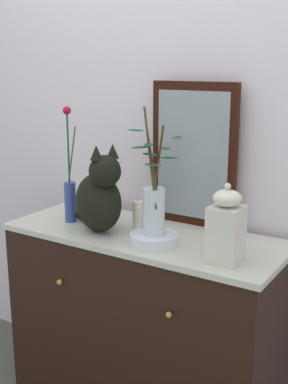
{
  "coord_description": "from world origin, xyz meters",
  "views": [
    {
      "loc": [
        1.11,
        -1.74,
        1.61
      ],
      "look_at": [
        0.0,
        0.0,
        1.09
      ],
      "focal_mm": 47.49,
      "sensor_mm": 36.0,
      "label": 1
    }
  ],
  "objects_px": {
    "sideboard": "(144,328)",
    "vase_slim_green": "(70,193)",
    "mirror_leaning": "(193,155)",
    "bowl_porcelain": "(154,239)",
    "cat_sitting": "(99,196)",
    "vase_glass_clear": "(154,205)",
    "jar_lidded_porcelain": "(226,227)",
    "candle_pillar": "(138,216)"
  },
  "relations": [
    {
      "from": "mirror_leaning",
      "to": "jar_lidded_porcelain",
      "type": "bearing_deg",
      "value": -47.36
    },
    {
      "from": "sideboard",
      "to": "cat_sitting",
      "type": "bearing_deg",
      "value": -154.18
    },
    {
      "from": "jar_lidded_porcelain",
      "to": "candle_pillar",
      "type": "xyz_separation_m",
      "value": [
        -0.47,
        0.13,
        -0.07
      ]
    },
    {
      "from": "mirror_leaning",
      "to": "bowl_porcelain",
      "type": "height_order",
      "value": "mirror_leaning"
    },
    {
      "from": "cat_sitting",
      "to": "vase_glass_clear",
      "type": "xyz_separation_m",
      "value": [
        0.29,
        -0.02,
        0.01
      ]
    },
    {
      "from": "mirror_leaning",
      "to": "vase_glass_clear",
      "type": "xyz_separation_m",
      "value": [
        -0.0,
        -0.33,
        -0.15
      ]
    },
    {
      "from": "mirror_leaning",
      "to": "vase_slim_green",
      "type": "height_order",
      "value": "mirror_leaning"
    },
    {
      "from": "sideboard",
      "to": "cat_sitting",
      "type": "relative_size",
      "value": 2.92
    },
    {
      "from": "sideboard",
      "to": "vase_slim_green",
      "type": "xyz_separation_m",
      "value": [
        -0.37,
        -0.04,
        0.59
      ]
    },
    {
      "from": "mirror_leaning",
      "to": "cat_sitting",
      "type": "distance_m",
      "value": 0.45
    },
    {
      "from": "vase_slim_green",
      "to": "bowl_porcelain",
      "type": "xyz_separation_m",
      "value": [
        0.48,
        -0.06,
        -0.11
      ]
    },
    {
      "from": "vase_slim_green",
      "to": "vase_glass_clear",
      "type": "distance_m",
      "value": 0.49
    },
    {
      "from": "bowl_porcelain",
      "to": "jar_lidded_porcelain",
      "type": "xyz_separation_m",
      "value": [
        0.31,
        -0.01,
        0.11
      ]
    },
    {
      "from": "cat_sitting",
      "to": "bowl_porcelain",
      "type": "height_order",
      "value": "cat_sitting"
    },
    {
      "from": "cat_sitting",
      "to": "jar_lidded_porcelain",
      "type": "relative_size",
      "value": 1.41
    },
    {
      "from": "vase_glass_clear",
      "to": "candle_pillar",
      "type": "bearing_deg",
      "value": 141.29
    },
    {
      "from": "sideboard",
      "to": "candle_pillar",
      "type": "height_order",
      "value": "candle_pillar"
    },
    {
      "from": "bowl_porcelain",
      "to": "mirror_leaning",
      "type": "bearing_deg",
      "value": 89.45
    },
    {
      "from": "cat_sitting",
      "to": "candle_pillar",
      "type": "xyz_separation_m",
      "value": [
        0.13,
        0.1,
        -0.09
      ]
    },
    {
      "from": "vase_glass_clear",
      "to": "jar_lidded_porcelain",
      "type": "relative_size",
      "value": 1.69
    },
    {
      "from": "mirror_leaning",
      "to": "vase_glass_clear",
      "type": "distance_m",
      "value": 0.36
    },
    {
      "from": "bowl_porcelain",
      "to": "vase_glass_clear",
      "type": "relative_size",
      "value": 0.38
    },
    {
      "from": "vase_glass_clear",
      "to": "jar_lidded_porcelain",
      "type": "height_order",
      "value": "vase_glass_clear"
    },
    {
      "from": "mirror_leaning",
      "to": "bowl_porcelain",
      "type": "relative_size",
      "value": 3.28
    },
    {
      "from": "cat_sitting",
      "to": "candle_pillar",
      "type": "height_order",
      "value": "cat_sitting"
    },
    {
      "from": "vase_slim_green",
      "to": "sideboard",
      "type": "bearing_deg",
      "value": 6.89
    },
    {
      "from": "mirror_leaning",
      "to": "jar_lidded_porcelain",
      "type": "xyz_separation_m",
      "value": [
        0.31,
        -0.33,
        -0.18
      ]
    },
    {
      "from": "vase_slim_green",
      "to": "vase_glass_clear",
      "type": "relative_size",
      "value": 1.04
    },
    {
      "from": "sideboard",
      "to": "cat_sitting",
      "type": "distance_m",
      "value": 0.64
    },
    {
      "from": "sideboard",
      "to": "vase_slim_green",
      "type": "relative_size",
      "value": 2.33
    },
    {
      "from": "sideboard",
      "to": "jar_lidded_porcelain",
      "type": "relative_size",
      "value": 4.11
    },
    {
      "from": "vase_slim_green",
      "to": "bowl_porcelain",
      "type": "bearing_deg",
      "value": -7.21
    },
    {
      "from": "jar_lidded_porcelain",
      "to": "candle_pillar",
      "type": "height_order",
      "value": "jar_lidded_porcelain"
    },
    {
      "from": "sideboard",
      "to": "bowl_porcelain",
      "type": "relative_size",
      "value": 6.32
    },
    {
      "from": "sideboard",
      "to": "vase_slim_green",
      "type": "height_order",
      "value": "vase_slim_green"
    },
    {
      "from": "sideboard",
      "to": "cat_sitting",
      "type": "height_order",
      "value": "cat_sitting"
    },
    {
      "from": "sideboard",
      "to": "jar_lidded_porcelain",
      "type": "height_order",
      "value": "jar_lidded_porcelain"
    },
    {
      "from": "vase_slim_green",
      "to": "bowl_porcelain",
      "type": "height_order",
      "value": "vase_slim_green"
    },
    {
      "from": "sideboard",
      "to": "mirror_leaning",
      "type": "distance_m",
      "value": 0.81
    },
    {
      "from": "sideboard",
      "to": "jar_lidded_porcelain",
      "type": "xyz_separation_m",
      "value": [
        0.42,
        -0.11,
        0.58
      ]
    },
    {
      "from": "vase_glass_clear",
      "to": "cat_sitting",
      "type": "bearing_deg",
      "value": 175.38
    },
    {
      "from": "sideboard",
      "to": "jar_lidded_porcelain",
      "type": "distance_m",
      "value": 0.73
    }
  ]
}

